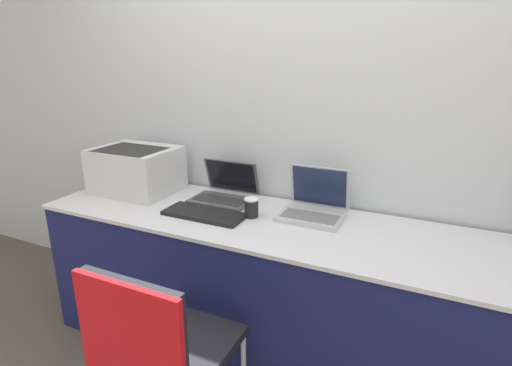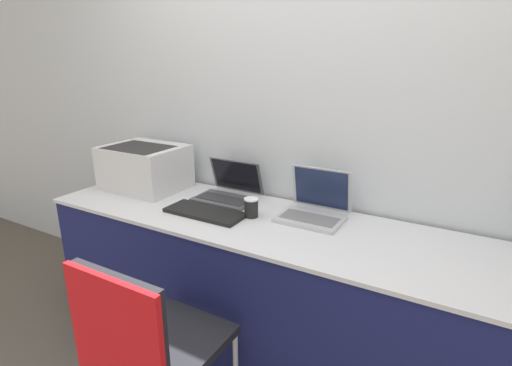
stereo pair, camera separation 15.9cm
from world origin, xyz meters
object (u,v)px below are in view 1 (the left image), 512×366
Objects in this scene: external_keyboard at (204,214)px; laptop_right at (314,206)px; coffee_cup at (251,208)px; chair at (156,347)px; printer at (136,168)px; laptop_left at (225,192)px.

laptop_right is at bearing 25.58° from external_keyboard.
laptop_right is at bearing 28.23° from coffee_cup.
printer is at bearing 132.90° from chair.
laptop_right reaches higher than laptop_left.
coffee_cup is at bearing 87.01° from chair.
laptop_right is 0.57m from external_keyboard.
printer is at bearing -171.14° from laptop_left.
external_keyboard is (0.59, -0.17, -0.14)m from printer.
laptop_left is 0.54m from laptop_right.
external_keyboard is 0.74m from chair.
laptop_left is 0.79× the size of external_keyboard.
printer is 1.49× the size of laptop_right.
laptop_left is (0.57, 0.09, -0.10)m from printer.
laptop_left is 0.26m from external_keyboard.
laptop_left is 1.00m from chair.
chair is at bearing -109.65° from laptop_right.
chair is at bearing -92.99° from coffee_cup.
coffee_cup is (0.23, 0.09, 0.04)m from external_keyboard.
laptop_left is 3.37× the size of coffee_cup.
coffee_cup is (-0.29, -0.15, -0.00)m from laptop_right.
external_keyboard is 4.28× the size of coffee_cup.
coffee_cup is (0.25, -0.17, 0.00)m from laptop_left.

